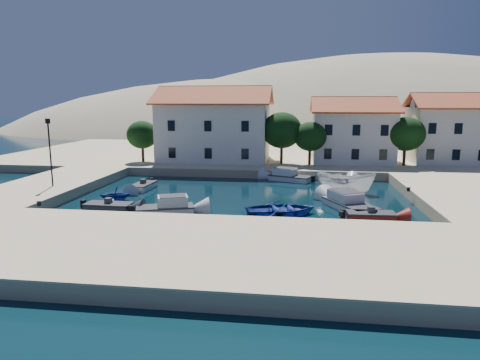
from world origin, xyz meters
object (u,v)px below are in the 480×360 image
building_left (215,123)px  cabin_cruiser_east (350,204)px  lamppost (50,146)px  building_mid (352,129)px  cabin_cruiser_south (165,208)px  rowboat_south (281,215)px  building_right (447,127)px  boat_east (345,192)px

building_left → cabin_cruiser_east: 26.85m
lamppost → cabin_cruiser_east: lamppost is taller
building_mid → cabin_cruiser_south: building_mid is taller
lamppost → rowboat_south: size_ratio=1.13×
building_right → rowboat_south: building_right is taller
building_left → building_right: 30.07m
building_left → building_right: size_ratio=1.56×
building_left → boat_east: (15.66, -14.42, -5.94)m
building_mid → lamppost: size_ratio=1.69×
building_mid → rowboat_south: bearing=-108.4°
rowboat_south → boat_east: bearing=-50.9°
building_left → rowboat_south: bearing=-67.5°
rowboat_south → cabin_cruiser_east: cabin_cruiser_east is taller
cabin_cruiser_south → cabin_cruiser_east: bearing=-6.9°
building_mid → building_right: size_ratio=1.11×
lamppost → boat_east: (27.16, 5.58, -4.75)m
cabin_cruiser_south → cabin_cruiser_east: (14.63, 3.25, 0.00)m
lamppost → cabin_cruiser_east: size_ratio=1.05×
lamppost → cabin_cruiser_south: lamppost is taller
cabin_cruiser_east → boat_east: size_ratio=1.05×
building_mid → rowboat_south: size_ratio=1.91×
cabin_cruiser_south → cabin_cruiser_east: size_ratio=0.81×
building_mid → boat_east: size_ratio=1.85×
rowboat_south → building_mid: bearing=-37.0°
rowboat_south → building_left: bearing=3.9°
building_right → cabin_cruiser_east: building_right is taller
cabin_cruiser_east → boat_east: bearing=-28.7°
cabin_cruiser_east → boat_east: (0.34, 6.94, -0.48)m
building_right → cabin_cruiser_east: size_ratio=1.59×
building_left → boat_east: building_left is taller
building_right → building_left: bearing=-176.2°
building_mid → building_left: bearing=-176.8°
building_mid → building_right: (12.00, 1.00, 0.25)m
cabin_cruiser_south → building_left: bearing=72.2°
rowboat_south → lamppost: bearing=61.6°
cabin_cruiser_south → rowboat_south: (9.11, 0.91, -0.48)m
lamppost → rowboat_south: bearing=-9.8°
cabin_cruiser_east → building_mid: bearing=-32.7°
lamppost → boat_east: size_ratio=1.10×
building_mid → rowboat_south: 26.54m
boat_east → building_left: bearing=63.5°
cabin_cruiser_east → cabin_cruiser_south: bearing=76.7°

